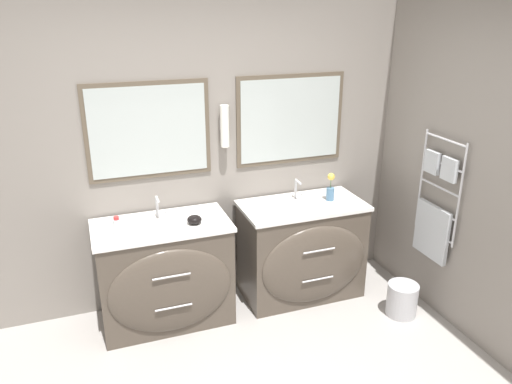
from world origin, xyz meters
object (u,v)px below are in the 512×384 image
at_px(amenity_bowl, 194,220).
at_px(toiletry_bottle, 117,227).
at_px(flower_vase, 331,189).
at_px(vanity_left, 165,274).
at_px(waste_bin, 402,299).
at_px(vanity_right, 303,250).

bearing_deg(amenity_bowl, toiletry_bottle, -179.13).
bearing_deg(flower_vase, toiletry_bottle, -177.03).
distance_m(vanity_left, flower_vase, 1.55).
relative_size(vanity_left, waste_bin, 3.76).
bearing_deg(vanity_left, toiletry_bottle, -170.29).
relative_size(vanity_left, toiletry_bottle, 7.09).
height_order(flower_vase, waste_bin, flower_vase).
height_order(amenity_bowl, flower_vase, flower_vase).
bearing_deg(toiletry_bottle, flower_vase, 2.97).
xyz_separation_m(vanity_left, amenity_bowl, (0.24, -0.05, 0.46)).
distance_m(toiletry_bottle, amenity_bowl, 0.58).
relative_size(flower_vase, waste_bin, 0.88).
bearing_deg(amenity_bowl, vanity_left, 168.87).
height_order(vanity_left, amenity_bowl, amenity_bowl).
xyz_separation_m(vanity_right, toiletry_bottle, (-1.53, -0.06, 0.49)).
relative_size(vanity_right, waste_bin, 3.76).
bearing_deg(amenity_bowl, vanity_right, 2.88).
relative_size(amenity_bowl, flower_vase, 0.46).
distance_m(vanity_left, vanity_right, 1.20).
distance_m(vanity_right, flower_vase, 0.59).
xyz_separation_m(flower_vase, waste_bin, (0.40, -0.61, -0.82)).
bearing_deg(vanity_left, vanity_right, 0.00).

